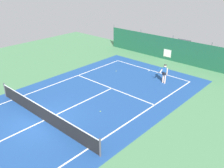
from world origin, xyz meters
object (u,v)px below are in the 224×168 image
Objects in this scene: parked_car at (180,49)px; tennis_ball_near_player at (116,71)px; tennis_ball_midcourt at (100,111)px; tennis_net at (43,114)px; tennis_player at (164,72)px.

tennis_ball_near_player is at bearing 72.38° from parked_car.
tennis_net is at bearing -120.87° from tennis_ball_midcourt.
tennis_ball_midcourt is (1.89, 3.17, -0.48)m from tennis_net.
tennis_ball_midcourt is at bearing 59.13° from tennis_net.
tennis_player is at bearing 7.89° from tennis_ball_near_player.
tennis_ball_near_player and tennis_ball_midcourt have the same top height.
parked_car is at bearing 97.64° from tennis_ball_midcourt.
tennis_ball_near_player is 0.02× the size of parked_car.
tennis_net is 10.49m from tennis_player.
tennis_player is 24.85× the size of tennis_ball_near_player.
tennis_net reaches higher than tennis_ball_midcourt.
tennis_ball_midcourt is at bearing -56.84° from tennis_ball_near_player.
tennis_net is 6.17× the size of tennis_player.
tennis_ball_midcourt is (4.14, -6.33, 0.00)m from tennis_ball_near_player.
tennis_net is 153.33× the size of tennis_ball_near_player.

